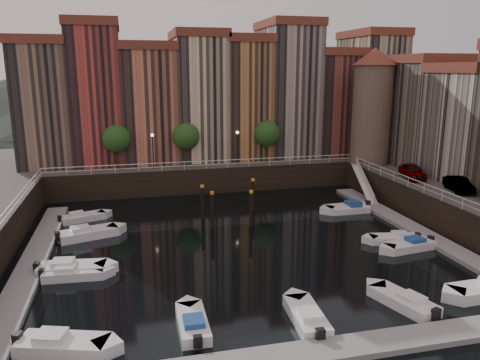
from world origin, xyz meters
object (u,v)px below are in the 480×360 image
object	(u,v)px
gangway	(364,182)
boat_left_0	(61,345)
boat_left_1	(72,274)
mooring_pilings	(230,205)
corner_tower	(372,105)
car_b	(459,185)
car_a	(412,172)
boat_left_2	(71,268)

from	to	relation	value
gangway	boat_left_0	bearing A→B (deg)	-141.73
gangway	boat_left_1	xyz separation A→B (m)	(-30.15, -14.38, -1.58)
mooring_pilings	boat_left_0	world-z (taller)	mooring_pilings
gangway	corner_tower	bearing A→B (deg)	57.20
boat_left_0	car_b	size ratio (longest dim) A/B	1.22
boat_left_0	boat_left_1	bearing A→B (deg)	109.82
boat_left_0	car_b	distance (m)	36.74
mooring_pilings	car_a	distance (m)	19.83
gangway	car_b	distance (m)	11.13
boat_left_2	car_a	bearing A→B (deg)	22.67
car_b	corner_tower	bearing A→B (deg)	110.20
boat_left_0	boat_left_1	size ratio (longest dim) A/B	1.15
gangway	boat_left_1	bearing A→B (deg)	-154.49
gangway	mooring_pilings	distance (m)	17.20
corner_tower	gangway	bearing A→B (deg)	-122.80
car_a	car_b	bearing A→B (deg)	-64.90
gangway	car_b	bearing A→B (deg)	-67.18
boat_left_0	car_b	world-z (taller)	car_b
boat_left_1	car_a	xyz separation A→B (m)	(33.27, 10.01, 3.44)
corner_tower	mooring_pilings	xyz separation A→B (m)	(-19.49, -9.03, -8.54)
corner_tower	car_b	bearing A→B (deg)	-84.69
corner_tower	boat_left_2	world-z (taller)	corner_tower
corner_tower	boat_left_1	size ratio (longest dim) A/B	3.11
boat_left_2	gangway	bearing A→B (deg)	31.41
gangway	boat_left_1	distance (m)	33.44
gangway	mooring_pilings	bearing A→B (deg)	-164.72
mooring_pilings	boat_left_1	size ratio (longest dim) A/B	1.32
car_a	mooring_pilings	bearing A→B (deg)	-165.61
gangway	boat_left_1	world-z (taller)	gangway
boat_left_2	car_b	world-z (taller)	car_b
boat_left_0	car_a	distance (m)	38.23
car_a	car_b	xyz separation A→B (m)	(1.14, -5.75, -0.09)
car_b	boat_left_2	bearing A→B (deg)	-159.46
boat_left_0	car_b	bearing A→B (deg)	39.09
boat_left_0	boat_left_2	size ratio (longest dim) A/B	1.00
corner_tower	boat_left_1	xyz separation A→B (m)	(-33.05, -18.88, -9.86)
boat_left_1	boat_left_2	xyz separation A→B (m)	(-0.19, 0.83, 0.05)
mooring_pilings	boat_left_1	distance (m)	16.81
gangway	car_a	bearing A→B (deg)	-54.47
car_a	car_b	size ratio (longest dim) A/B	1.10
boat_left_0	boat_left_2	world-z (taller)	boat_left_2
gangway	boat_left_2	size ratio (longest dim) A/B	1.63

